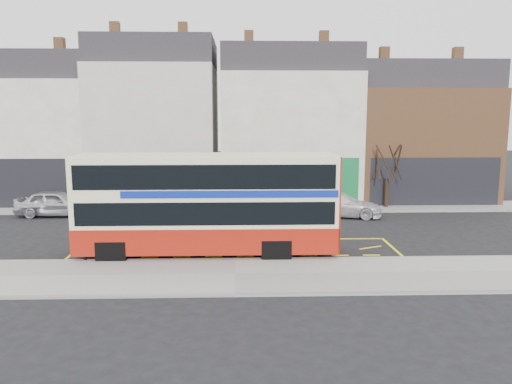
{
  "coord_description": "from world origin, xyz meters",
  "views": [
    {
      "loc": [
        0.21,
        -19.85,
        5.93
      ],
      "look_at": [
        0.9,
        2.0,
        2.48
      ],
      "focal_mm": 35.0,
      "sensor_mm": 36.0,
      "label": 1
    }
  ],
  "objects_px": {
    "double_decker_bus": "(208,203)",
    "street_tree_right": "(388,153)",
    "car_white": "(340,205)",
    "bus_stop_post": "(85,219)",
    "car_silver": "(56,203)",
    "car_grey": "(264,204)"
  },
  "relations": [
    {
      "from": "car_silver",
      "to": "car_white",
      "type": "height_order",
      "value": "car_silver"
    },
    {
      "from": "car_grey",
      "to": "double_decker_bus",
      "type": "bearing_deg",
      "value": 153.51
    },
    {
      "from": "bus_stop_post",
      "to": "car_grey",
      "type": "bearing_deg",
      "value": 57.92
    },
    {
      "from": "car_silver",
      "to": "street_tree_right",
      "type": "xyz_separation_m",
      "value": [
        19.88,
        1.51,
        2.76
      ]
    },
    {
      "from": "bus_stop_post",
      "to": "car_silver",
      "type": "bearing_deg",
      "value": 123.11
    },
    {
      "from": "car_white",
      "to": "street_tree_right",
      "type": "relative_size",
      "value": 0.92
    },
    {
      "from": "bus_stop_post",
      "to": "street_tree_right",
      "type": "relative_size",
      "value": 0.53
    },
    {
      "from": "double_decker_bus",
      "to": "car_silver",
      "type": "height_order",
      "value": "double_decker_bus"
    },
    {
      "from": "car_grey",
      "to": "car_silver",
      "type": "bearing_deg",
      "value": 80.65
    },
    {
      "from": "car_silver",
      "to": "car_white",
      "type": "relative_size",
      "value": 0.94
    },
    {
      "from": "bus_stop_post",
      "to": "double_decker_bus",
      "type": "bearing_deg",
      "value": 19.0
    },
    {
      "from": "double_decker_bus",
      "to": "car_white",
      "type": "relative_size",
      "value": 2.25
    },
    {
      "from": "street_tree_right",
      "to": "car_white",
      "type": "bearing_deg",
      "value": -147.91
    },
    {
      "from": "car_grey",
      "to": "car_white",
      "type": "relative_size",
      "value": 0.86
    },
    {
      "from": "car_white",
      "to": "car_grey",
      "type": "bearing_deg",
      "value": 100.08
    },
    {
      "from": "double_decker_bus",
      "to": "car_grey",
      "type": "xyz_separation_m",
      "value": [
        2.74,
        8.21,
        -1.57
      ]
    },
    {
      "from": "double_decker_bus",
      "to": "street_tree_right",
      "type": "relative_size",
      "value": 2.07
    },
    {
      "from": "double_decker_bus",
      "to": "bus_stop_post",
      "type": "height_order",
      "value": "double_decker_bus"
    },
    {
      "from": "bus_stop_post",
      "to": "car_grey",
      "type": "distance_m",
      "value": 11.96
    },
    {
      "from": "car_grey",
      "to": "car_white",
      "type": "distance_m",
      "value": 4.4
    },
    {
      "from": "double_decker_bus",
      "to": "street_tree_right",
      "type": "height_order",
      "value": "street_tree_right"
    },
    {
      "from": "car_grey",
      "to": "street_tree_right",
      "type": "xyz_separation_m",
      "value": [
        7.73,
        1.79,
        2.85
      ]
    }
  ]
}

